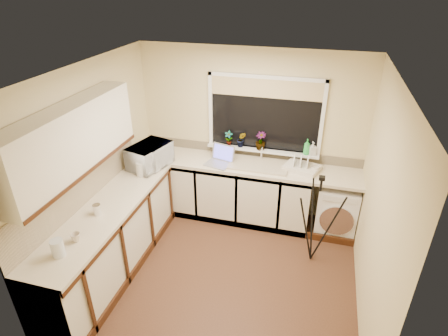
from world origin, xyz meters
The scene contains 33 objects.
floor centered at (0.00, 0.00, 0.00)m, with size 3.20×3.20×0.00m, color #543221.
ceiling centered at (0.00, 0.00, 2.45)m, with size 3.20×3.20×0.00m, color white.
wall_back centered at (0.00, 1.50, 1.23)m, with size 3.20×3.20×0.00m, color beige.
wall_front centered at (0.00, -1.50, 1.23)m, with size 3.20×3.20×0.00m, color beige.
wall_left centered at (-1.60, 0.00, 1.23)m, with size 3.00×3.00×0.00m, color beige.
wall_right centered at (1.60, 0.00, 1.23)m, with size 3.00×3.00×0.00m, color beige.
base_cabinet_back centered at (-0.33, 1.20, 0.43)m, with size 2.55×0.60×0.86m, color silver.
base_cabinet_left centered at (-1.30, -0.30, 0.43)m, with size 0.54×2.40×0.86m, color silver.
worktop_back centered at (0.00, 1.20, 0.88)m, with size 3.20×0.60×0.04m, color beige.
worktop_left centered at (-1.30, -0.30, 0.88)m, with size 0.60×2.40×0.04m, color beige.
upper_cabinet centered at (-1.44, -0.45, 1.80)m, with size 0.28×1.90×0.70m, color silver.
splashback_left centered at (-1.59, -0.30, 1.12)m, with size 0.02×2.40×0.45m, color beige.
splashback_back centered at (0.00, 1.49, 0.97)m, with size 3.20×0.02×0.14m, color beige.
window_glass centered at (0.20, 1.49, 1.55)m, with size 1.50×0.02×1.00m, color black.
window_blind centered at (0.20, 1.46, 1.92)m, with size 1.50×0.02×0.25m, color tan.
windowsill centered at (0.20, 1.43, 1.04)m, with size 1.60×0.14×0.03m, color white.
sink centered at (0.20, 1.20, 0.91)m, with size 0.82×0.46×0.03m, color tan.
faucet centered at (0.20, 1.38, 1.02)m, with size 0.03×0.03×0.24m, color silver.
washing_machine centered at (1.33, 1.21, 0.38)m, with size 0.53×0.52×0.76m, color white.
laptop centered at (-0.34, 1.13, 0.97)m, with size 0.41×0.39×0.25m.
kettle centered at (-1.25, 0.52, 0.99)m, with size 0.14×0.14×0.18m, color silver.
dish_rack centered at (0.79, 1.23, 0.93)m, with size 0.45×0.34×0.07m, color beige.
tripod centered at (1.05, 0.51, 0.61)m, with size 0.61×0.61×1.22m, color black, non-canonical shape.
glass_jug centered at (-1.30, -1.12, 0.99)m, with size 0.12×0.12×0.18m, color silver.
steel_jar centered at (-1.32, -0.42, 0.96)m, with size 0.09×0.09×0.12m, color silver.
microwave centered at (-1.25, 0.77, 1.06)m, with size 0.59×0.40×0.33m, color white.
plant_a centered at (-0.29, 1.41, 1.16)m, with size 0.12×0.08×0.22m, color #999999.
plant_b centered at (-0.11, 1.43, 1.16)m, with size 0.13×0.10×0.23m, color #999999.
plant_c centered at (0.17, 1.42, 1.18)m, with size 0.15×0.15×0.26m, color #999999.
soap_bottle_green centered at (0.82, 1.42, 1.16)m, with size 0.09×0.09×0.23m, color green.
soap_bottle_clear centered at (0.89, 1.43, 1.15)m, with size 0.09×0.09×0.19m, color #999999.
cup_back centered at (0.96, 1.20, 0.95)m, with size 0.12×0.12×0.09m, color beige.
cup_left centered at (-1.27, -0.89, 0.95)m, with size 0.10×0.10×0.09m, color beige.
Camera 1 is at (0.93, -3.30, 3.29)m, focal length 29.45 mm.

